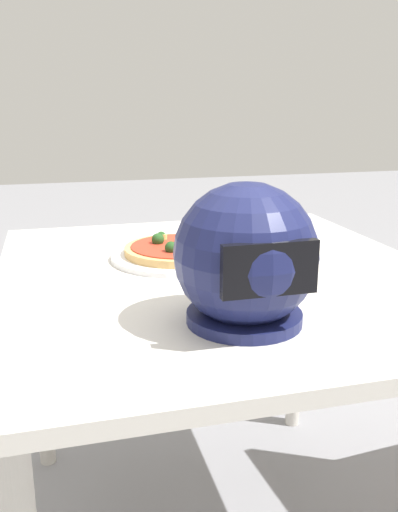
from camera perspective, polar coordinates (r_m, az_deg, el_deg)
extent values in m
cube|color=beige|center=(1.27, 2.22, -2.17)|extent=(0.99, 1.10, 0.03)
cylinder|color=beige|center=(1.98, 10.07, -7.54)|extent=(0.05, 0.05, 0.74)
cylinder|color=beige|center=(1.81, -16.15, -10.18)|extent=(0.05, 0.05, 0.74)
cylinder|color=white|center=(1.36, -2.07, 0.03)|extent=(0.33, 0.33, 0.01)
cylinder|color=tan|center=(1.36, -2.07, 0.64)|extent=(0.27, 0.27, 0.02)
cylinder|color=red|center=(1.35, -2.08, 1.07)|extent=(0.24, 0.24, 0.00)
sphere|color=#234C1E|center=(1.29, -2.90, 0.87)|extent=(0.03, 0.03, 0.03)
sphere|color=#234C1E|center=(1.41, -3.92, 2.07)|extent=(0.02, 0.02, 0.02)
sphere|color=#234C1E|center=(1.37, -4.28, 1.72)|extent=(0.03, 0.03, 0.03)
cylinder|color=#E0D172|center=(1.44, -0.82, 2.38)|extent=(0.02, 0.02, 0.02)
cylinder|color=#E0D172|center=(1.33, -0.27, 1.16)|extent=(0.02, 0.02, 0.01)
cylinder|color=#E0D172|center=(1.34, -1.46, 1.33)|extent=(0.02, 0.02, 0.01)
cylinder|color=#E0D172|center=(1.41, -3.68, 2.03)|extent=(0.02, 0.02, 0.01)
cylinder|color=#E0D172|center=(1.38, -2.00, 1.82)|extent=(0.02, 0.02, 0.02)
sphere|color=#191E4C|center=(0.94, 4.84, 0.19)|extent=(0.25, 0.25, 0.25)
cylinder|color=#191E4C|center=(0.97, 4.69, -6.26)|extent=(0.20, 0.20, 0.02)
cube|color=black|center=(0.84, 7.34, -1.35)|extent=(0.15, 0.02, 0.08)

